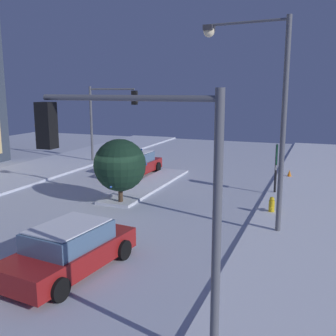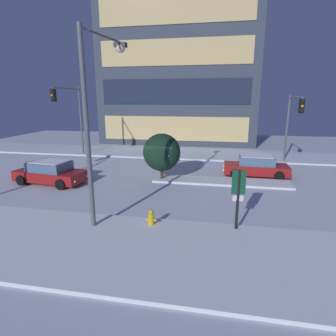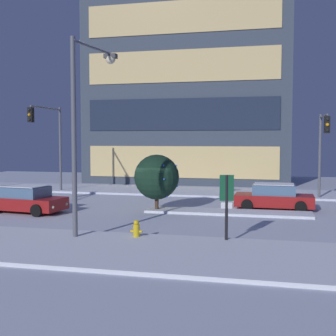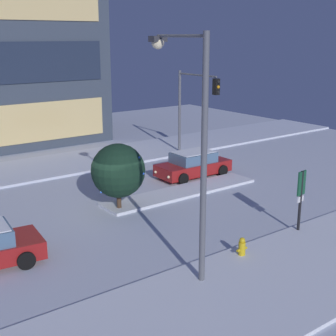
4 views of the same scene
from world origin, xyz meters
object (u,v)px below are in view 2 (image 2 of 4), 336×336
object	(u,v)px
traffic_light_corner_far_left	(71,109)
traffic_light_corner_far_right	(293,117)
car_far	(256,166)
decorated_tree_median	(162,152)
parking_info_sign	(238,193)
fire_hydrant	(151,219)
street_lamp_arched	(98,103)
car_near	(50,173)

from	to	relation	value
traffic_light_corner_far_left	traffic_light_corner_far_right	size ratio (longest dim) A/B	1.14
car_far	decorated_tree_median	distance (m)	6.91
traffic_light_corner_far_right	parking_info_sign	size ratio (longest dim) A/B	2.13
fire_hydrant	decorated_tree_median	distance (m)	7.30
street_lamp_arched	parking_info_sign	distance (m)	6.87
traffic_light_corner_far_left	parking_info_sign	xyz separation A→B (m)	(14.16, -12.42, -2.82)
traffic_light_corner_far_right	decorated_tree_median	world-z (taller)	traffic_light_corner_far_right
street_lamp_arched	traffic_light_corner_far_right	bearing A→B (deg)	-32.28
street_lamp_arched	parking_info_sign	world-z (taller)	street_lamp_arched
car_near	traffic_light_corner_far_left	distance (m)	8.88
traffic_light_corner_far_right	parking_info_sign	world-z (taller)	traffic_light_corner_far_right
car_far	fire_hydrant	size ratio (longest dim) A/B	5.56
car_far	traffic_light_corner_far_right	bearing A→B (deg)	-129.64
car_far	traffic_light_corner_far_left	distance (m)	16.79
fire_hydrant	traffic_light_corner_far_left	bearing A→B (deg)	129.80
fire_hydrant	car_far	bearing A→B (deg)	59.82
car_far	car_near	bearing A→B (deg)	18.34
car_far	parking_info_sign	world-z (taller)	parking_info_sign
car_far	street_lamp_arched	size ratio (longest dim) A/B	0.56
car_near	fire_hydrant	size ratio (longest dim) A/B	5.87
decorated_tree_median	car_near	bearing A→B (deg)	-164.35
traffic_light_corner_far_right	street_lamp_arched	world-z (taller)	street_lamp_arched
car_near	traffic_light_corner_far_right	xyz separation A→B (m)	(16.50, 7.76, 3.27)
street_lamp_arched	decorated_tree_median	size ratio (longest dim) A/B	2.53
traffic_light_corner_far_right	fire_hydrant	xyz separation A→B (m)	(-8.42, -12.83, -3.59)
decorated_tree_median	car_far	bearing A→B (deg)	19.42
parking_info_sign	car_near	bearing A→B (deg)	58.92
traffic_light_corner_far_left	traffic_light_corner_far_right	bearing A→B (deg)	90.43
car_near	parking_info_sign	world-z (taller)	parking_info_sign
car_near	decorated_tree_median	size ratio (longest dim) A/B	1.50
fire_hydrant	parking_info_sign	bearing A→B (deg)	4.27
car_near	street_lamp_arched	world-z (taller)	street_lamp_arched
decorated_tree_median	parking_info_sign	bearing A→B (deg)	-56.01
car_near	traffic_light_corner_far_left	world-z (taller)	traffic_light_corner_far_left
traffic_light_corner_far_right	parking_info_sign	bearing A→B (deg)	-21.05
car_near	street_lamp_arched	xyz separation A→B (m)	(5.79, -4.72, 4.56)
traffic_light_corner_far_left	traffic_light_corner_far_right	distance (m)	19.00
fire_hydrant	parking_info_sign	size ratio (longest dim) A/B	0.31
traffic_light_corner_far_left	decorated_tree_median	distance (m)	11.41
traffic_light_corner_far_right	decorated_tree_median	distance (m)	11.23
car_far	fire_hydrant	xyz separation A→B (m)	(-5.42, -9.32, -0.32)
traffic_light_corner_far_left	street_lamp_arched	size ratio (longest dim) A/B	0.80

